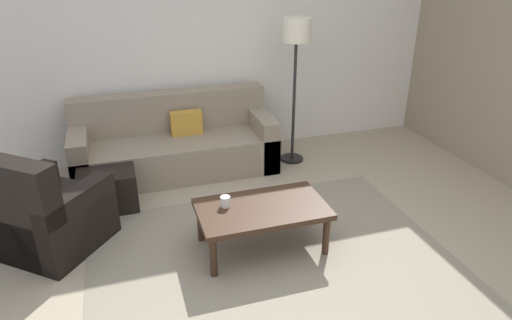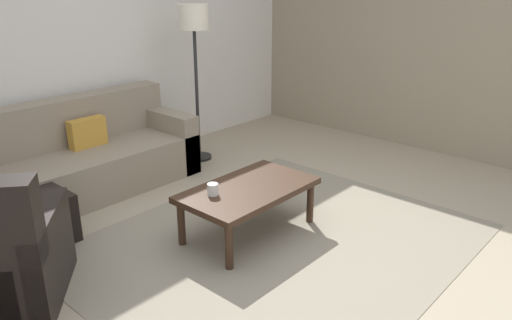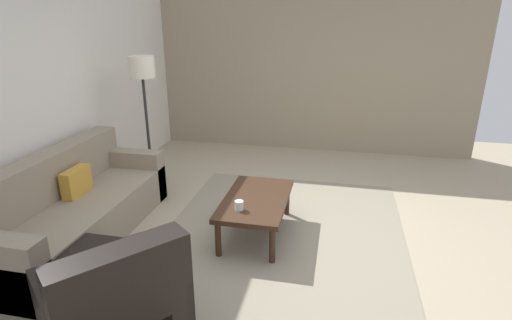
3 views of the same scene
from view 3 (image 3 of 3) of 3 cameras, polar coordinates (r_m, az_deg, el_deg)
The scene contains 10 objects.
ground_plane at distance 4.28m, azimuth 3.87°, elevation -10.60°, with size 8.00×8.00×0.00m, color tan.
rear_partition at distance 4.85m, azimuth -28.07°, elevation 8.48°, with size 6.00×0.12×2.80m, color silver.
stone_feature_panel at distance 6.72m, azimuth 8.03°, elevation 13.15°, with size 0.12×5.20×2.80m, color gray.
area_rug at distance 4.28m, azimuth 3.87°, elevation -10.55°, with size 3.02×2.49×0.01m, color gray.
couch_main at distance 4.50m, azimuth -24.98°, elevation -6.64°, with size 2.27×0.86×0.88m.
armchair_leather at distance 2.94m, azimuth -19.21°, elevation -20.75°, with size 1.13×1.13×0.95m.
ottoman at distance 3.66m, azimuth -23.60°, elevation -14.58°, with size 0.56×0.56×0.40m, color black.
coffee_table at distance 4.14m, azimuth -0.02°, elevation -6.05°, with size 1.10×0.64×0.41m.
cup at distance 3.86m, azimuth -2.42°, elevation -6.48°, with size 0.09×0.09×0.09m, color white.
lamp_standing at distance 5.22m, azimuth -15.83°, elevation 10.80°, with size 0.32×0.32×1.71m.
Camera 3 is at (-3.66, -0.49, 2.17)m, focal length 28.03 mm.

